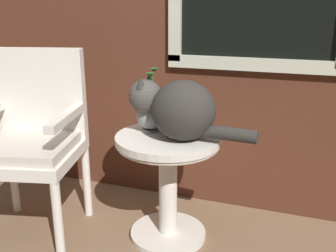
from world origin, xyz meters
TOP-DOWN VIEW (x-y plane):
  - wicker_side_table at (0.08, 0.25)m, footprint 0.52×0.52m
  - wicker_chair at (-0.61, 0.10)m, footprint 0.59×0.59m
  - cat at (0.15, 0.23)m, footprint 0.63×0.31m
  - pewter_vase_with_ivy at (-0.02, 0.30)m, footprint 0.15×0.15m

SIDE VIEW (x-z plane):
  - wicker_side_table at x=0.08m, z-range 0.11..0.67m
  - wicker_chair at x=-0.61m, z-range 0.06..1.02m
  - pewter_vase_with_ivy at x=-0.02m, z-range 0.50..0.82m
  - cat at x=0.15m, z-range 0.56..0.86m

